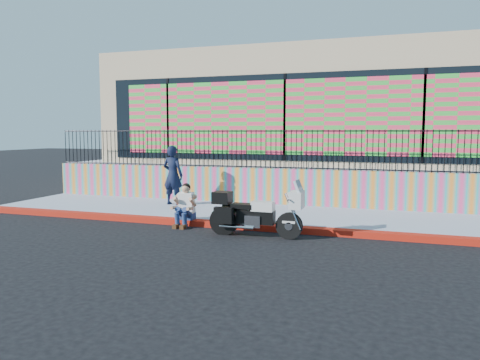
% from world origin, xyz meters
% --- Properties ---
extents(ground, '(90.00, 90.00, 0.00)m').
position_xyz_m(ground, '(0.00, 0.00, 0.00)').
color(ground, black).
rests_on(ground, ground).
extents(red_curb, '(16.00, 0.30, 0.15)m').
position_xyz_m(red_curb, '(0.00, 0.00, 0.07)').
color(red_curb, '#A2170B').
rests_on(red_curb, ground).
extents(sidewalk, '(16.00, 3.00, 0.15)m').
position_xyz_m(sidewalk, '(0.00, 1.65, 0.07)').
color(sidewalk, '#97A0B5').
rests_on(sidewalk, ground).
extents(mural_wall, '(16.00, 0.20, 1.10)m').
position_xyz_m(mural_wall, '(0.00, 3.25, 0.70)').
color(mural_wall, '#EC3E7C').
rests_on(mural_wall, sidewalk).
extents(metal_fence, '(15.80, 0.04, 1.20)m').
position_xyz_m(metal_fence, '(0.00, 3.25, 1.85)').
color(metal_fence, black).
rests_on(metal_fence, mural_wall).
extents(elevated_platform, '(16.00, 10.00, 1.25)m').
position_xyz_m(elevated_platform, '(0.00, 8.35, 0.62)').
color(elevated_platform, '#97A0B5').
rests_on(elevated_platform, ground).
extents(storefront_building, '(14.00, 8.06, 4.00)m').
position_xyz_m(storefront_building, '(0.00, 8.13, 3.25)').
color(storefront_building, tan).
rests_on(storefront_building, elevated_platform).
extents(police_motorcycle, '(2.15, 0.71, 1.34)m').
position_xyz_m(police_motorcycle, '(0.46, -0.71, 0.56)').
color(police_motorcycle, black).
rests_on(police_motorcycle, ground).
extents(police_officer, '(0.70, 0.49, 1.82)m').
position_xyz_m(police_officer, '(-3.02, 2.10, 1.06)').
color(police_officer, black).
rests_on(police_officer, sidewalk).
extents(seated_man, '(0.54, 0.71, 1.06)m').
position_xyz_m(seated_man, '(-1.55, -0.19, 0.45)').
color(seated_man, navy).
rests_on(seated_man, ground).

